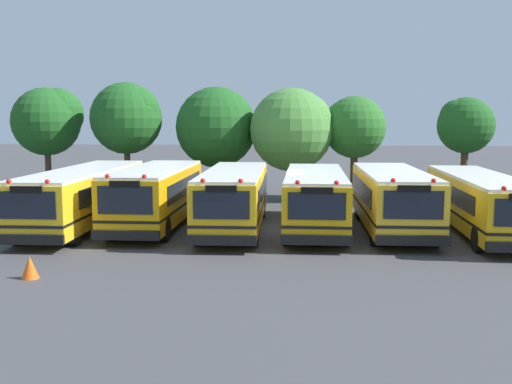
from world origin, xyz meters
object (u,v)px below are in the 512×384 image
at_px(tree_5, 464,124).
at_px(traffic_cone, 30,267).
at_px(school_bus_4, 392,198).
at_px(tree_2, 216,127).
at_px(school_bus_3, 315,198).
at_px(tree_3, 294,128).
at_px(school_bus_2, 234,197).
at_px(school_bus_5, 480,201).
at_px(tree_4, 352,126).
at_px(tree_0, 50,119).
at_px(school_bus_1, 156,194).
at_px(school_bus_0, 84,194).
at_px(tree_1, 128,117).

relative_size(tree_5, traffic_cone, 8.75).
xyz_separation_m(school_bus_4, tree_2, (-9.14, 10.00, 2.84)).
height_order(school_bus_3, school_bus_4, school_bus_4).
distance_m(tree_3, tree_5, 9.80).
distance_m(school_bus_2, school_bus_5, 10.36).
height_order(tree_3, tree_4, tree_3).
bearing_deg(tree_0, school_bus_2, -38.07).
relative_size(school_bus_5, tree_5, 1.78).
bearing_deg(school_bus_2, school_bus_1, -5.70).
bearing_deg(school_bus_2, school_bus_4, -179.30).
distance_m(school_bus_2, tree_2, 10.93).
height_order(school_bus_2, traffic_cone, school_bus_2).
relative_size(school_bus_0, school_bus_3, 1.19).
xyz_separation_m(tree_0, tree_4, (18.28, -0.17, -0.38)).
relative_size(school_bus_3, tree_0, 1.45).
xyz_separation_m(school_bus_0, school_bus_1, (3.30, -0.06, 0.05)).
relative_size(school_bus_4, traffic_cone, 13.66).
relative_size(school_bus_2, school_bus_3, 1.03).
height_order(school_bus_1, school_bus_3, school_bus_1).
bearing_deg(school_bus_2, school_bus_3, -178.08).
distance_m(tree_1, traffic_cone, 18.50).
bearing_deg(school_bus_3, traffic_cone, 44.93).
height_order(school_bus_0, school_bus_4, school_bus_4).
bearing_deg(tree_4, tree_2, 175.50).
height_order(school_bus_3, traffic_cone, school_bus_3).
xyz_separation_m(tree_1, traffic_cone, (2.36, -17.78, -4.53)).
xyz_separation_m(school_bus_3, tree_4, (2.28, 9.42, 2.94)).
xyz_separation_m(school_bus_2, tree_4, (5.76, 9.64, 2.91)).
relative_size(tree_0, tree_3, 1.02).
bearing_deg(tree_5, school_bus_0, -153.25).
bearing_deg(school_bus_5, tree_2, -37.73).
xyz_separation_m(school_bus_1, tree_0, (-9.01, 9.56, 3.26)).
distance_m(school_bus_5, traffic_cone, 17.69).
height_order(tree_1, tree_3, tree_1).
height_order(school_bus_5, tree_0, tree_0).
distance_m(school_bus_1, tree_3, 10.91).
xyz_separation_m(school_bus_3, tree_2, (-5.85, 10.06, 2.88)).
distance_m(school_bus_3, school_bus_4, 3.29).
bearing_deg(tree_1, traffic_cone, -82.45).
height_order(school_bus_1, tree_5, tree_5).
relative_size(school_bus_2, tree_2, 1.49).
height_order(tree_0, traffic_cone, tree_0).
height_order(school_bus_2, school_bus_5, school_bus_2).
distance_m(school_bus_1, school_bus_5, 13.88).
relative_size(tree_4, traffic_cone, 8.86).
distance_m(school_bus_2, tree_4, 11.60).
relative_size(school_bus_2, school_bus_5, 0.93).
distance_m(school_bus_4, tree_0, 21.77).
distance_m(tree_3, tree_4, 3.43).
bearing_deg(tree_3, traffic_cone, -113.50).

